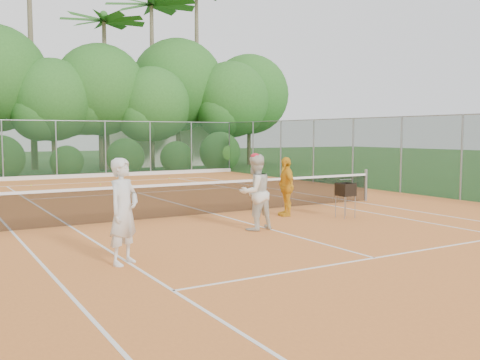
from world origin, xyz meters
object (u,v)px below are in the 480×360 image
Objects in this scene: player_white at (124,211)px; player_center_grp at (255,192)px; ball_hopper at (346,190)px; player_yellow at (286,186)px.

player_white reaches higher than player_center_grp.
player_white is at bearing -148.17° from ball_hopper.
player_center_grp is (3.84, 1.68, -0.03)m from player_white.
player_white reaches higher than player_yellow.
player_center_grp reaches higher than player_yellow.
player_center_grp is 2.45m from player_yellow.
ball_hopper is (1.23, -1.12, -0.07)m from player_yellow.
player_yellow is (1.96, 1.46, -0.09)m from player_center_grp.
player_white is 4.19m from player_center_grp.
ball_hopper is (3.19, 0.34, -0.16)m from player_center_grp.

